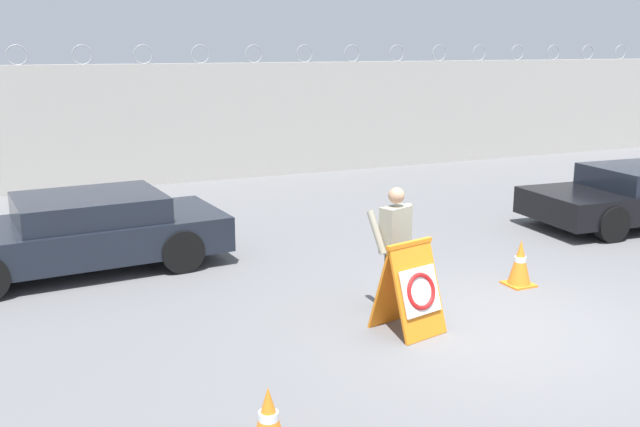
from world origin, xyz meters
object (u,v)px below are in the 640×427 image
security_guard (395,243)px  barricade_sign (411,288)px  parked_car_front_coupe (79,232)px  traffic_cone_mid (520,263)px  traffic_cone_near (269,422)px  parked_car_far_side (638,195)px

security_guard → barricade_sign: bearing=55.2°
barricade_sign → security_guard: security_guard is taller
security_guard → parked_car_front_coupe: size_ratio=0.36×
security_guard → traffic_cone_mid: bearing=162.2°
traffic_cone_near → parked_car_front_coupe: bearing=98.0°
parked_car_far_side → parked_car_front_coupe: bearing=-4.2°
security_guard → parked_car_front_coupe: security_guard is taller
security_guard → traffic_cone_near: size_ratio=2.59×
barricade_sign → parked_car_front_coupe: bearing=115.5°
traffic_cone_mid → parked_car_front_coupe: parked_car_front_coupe is taller
barricade_sign → traffic_cone_mid: 2.49m
traffic_cone_near → parked_car_far_side: size_ratio=0.14×
traffic_cone_near → security_guard: bearing=43.7°
barricade_sign → parked_car_front_coupe: 5.40m
parked_car_far_side → barricade_sign: bearing=26.2°
barricade_sign → parked_car_front_coupe: size_ratio=0.25×
barricade_sign → security_guard: 0.85m
security_guard → traffic_cone_mid: 2.21m
barricade_sign → parked_car_front_coupe: (-3.36, 4.23, 0.04)m
barricade_sign → parked_car_front_coupe: parked_car_front_coupe is taller
traffic_cone_mid → parked_car_front_coupe: 6.64m
traffic_cone_mid → parked_car_far_side: size_ratio=0.16×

